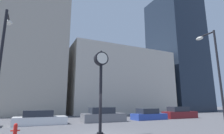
{
  "coord_description": "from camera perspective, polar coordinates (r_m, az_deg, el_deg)",
  "views": [
    {
      "loc": [
        -3.94,
        -10.06,
        1.91
      ],
      "look_at": [
        5.82,
        10.8,
        6.74
      ],
      "focal_mm": 28.0,
      "sensor_mm": 36.0,
      "label": 1
    }
  ],
  "objects": [
    {
      "name": "street_clock",
      "position": [
        11.23,
        -3.66,
        -2.93
      ],
      "size": [
        0.88,
        0.56,
        5.34
      ],
      "color": "black",
      "rests_on": "ground_plane"
    },
    {
      "name": "car_grey",
      "position": [
        19.44,
        -2.93,
        -15.59
      ],
      "size": [
        4.7,
        1.92,
        1.52
      ],
      "rotation": [
        0.0,
        0.0,
        -0.02
      ],
      "color": "slate",
      "rests_on": "ground_plane"
    },
    {
      "name": "car_maroon",
      "position": [
        25.88,
        21.14,
        -13.92
      ],
      "size": [
        4.71,
        1.96,
        1.5
      ],
      "rotation": [
        0.0,
        0.0,
        -0.04
      ],
      "color": "maroon",
      "rests_on": "ground_plane"
    },
    {
      "name": "building_tall_tower",
      "position": [
        37.03,
        -24.33,
        12.36
      ],
      "size": [
        11.62,
        12.0,
        32.87
      ],
      "color": "#ADA393",
      "rests_on": "ground_plane"
    },
    {
      "name": "building_storefront_row",
      "position": [
        38.52,
        1.96,
        -4.98
      ],
      "size": [
        21.72,
        12.0,
        13.02
      ],
      "color": "beige",
      "rests_on": "ground_plane"
    },
    {
      "name": "street_lamp_left",
      "position": [
        10.71,
        -32.21,
        3.74
      ],
      "size": [
        0.36,
        1.57,
        6.75
      ],
      "color": "black",
      "rests_on": "ground_plane"
    },
    {
      "name": "car_white",
      "position": [
        18.11,
        -22.52,
        -15.3
      ],
      "size": [
        4.64,
        1.85,
        1.31
      ],
      "rotation": [
        0.0,
        0.0,
        0.0
      ],
      "color": "silver",
      "rests_on": "ground_plane"
    },
    {
      "name": "street_lamp_right",
      "position": [
        14.34,
        30.17,
        0.75
      ],
      "size": [
        0.36,
        1.57,
        7.09
      ],
      "color": "black",
      "rests_on": "ground_plane"
    },
    {
      "name": "car_blue",
      "position": [
        22.47,
        11.85,
        -15.07
      ],
      "size": [
        4.31,
        1.9,
        1.33
      ],
      "rotation": [
        0.0,
        0.0,
        0.02
      ],
      "color": "#28429E",
      "rests_on": "ground_plane"
    },
    {
      "name": "building_glass_modern",
      "position": [
        50.83,
        20.18,
        4.25
      ],
      "size": [
        11.23,
        12.0,
        30.73
      ],
      "color": "#1E2838",
      "rests_on": "ground_plane"
    },
    {
      "name": "fire_hydrant_near",
      "position": [
        12.42,
        -29.03,
        -17.47
      ],
      "size": [
        0.5,
        0.22,
        0.76
      ],
      "color": "red",
      "rests_on": "ground_plane"
    }
  ]
}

